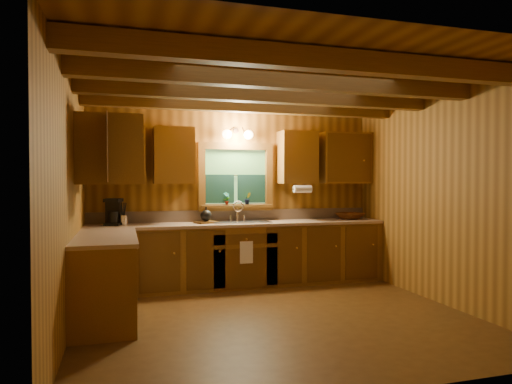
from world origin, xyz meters
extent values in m
plane|color=#4E3213|center=(0.00, 0.00, 0.00)|extent=(4.20, 4.20, 0.00)
plane|color=brown|center=(0.00, 0.00, 2.60)|extent=(4.20, 4.20, 0.00)
plane|color=brown|center=(0.00, 1.90, 1.30)|extent=(4.20, 0.00, 4.20)
plane|color=brown|center=(0.00, -1.90, 1.30)|extent=(4.20, 0.00, 4.20)
plane|color=brown|center=(-2.10, 0.00, 1.30)|extent=(0.00, 3.80, 3.80)
plane|color=brown|center=(2.10, 0.00, 1.30)|extent=(0.00, 3.80, 3.80)
cube|color=brown|center=(0.00, -1.20, 2.49)|extent=(4.20, 0.14, 0.18)
cube|color=brown|center=(0.00, -0.40, 2.49)|extent=(4.20, 0.14, 0.18)
cube|color=brown|center=(0.00, 0.40, 2.49)|extent=(4.20, 0.14, 0.18)
cube|color=brown|center=(0.00, 1.20, 2.49)|extent=(4.20, 0.14, 0.18)
cube|color=brown|center=(0.00, 1.59, 0.43)|extent=(4.20, 0.62, 0.86)
cube|color=brown|center=(-1.79, 0.48, 0.43)|extent=(0.62, 1.60, 0.86)
cube|color=tan|center=(0.00, 1.59, 0.88)|extent=(4.20, 0.66, 0.04)
cube|color=tan|center=(-1.78, 0.48, 0.88)|extent=(0.64, 1.60, 0.04)
cube|color=tan|center=(0.00, 1.89, 0.98)|extent=(4.20, 0.02, 0.16)
cube|color=white|center=(-1.47, 0.68, 0.43)|extent=(0.02, 0.60, 0.80)
cube|color=brown|center=(-1.70, 1.73, 1.84)|extent=(0.78, 0.34, 0.78)
cube|color=brown|center=(-0.92, 1.73, 1.84)|extent=(0.55, 0.34, 0.78)
cube|color=brown|center=(0.92, 1.73, 1.84)|extent=(0.55, 0.34, 0.78)
cube|color=brown|center=(1.70, 1.73, 1.84)|extent=(0.78, 0.34, 0.78)
cube|color=brown|center=(-1.93, 0.68, 1.84)|extent=(0.34, 1.10, 0.78)
cube|color=brown|center=(0.00, 1.86, 2.00)|extent=(1.12, 0.08, 0.10)
cube|color=brown|center=(0.00, 1.86, 1.10)|extent=(1.12, 0.08, 0.10)
cube|color=brown|center=(-0.51, 1.86, 1.55)|extent=(0.10, 0.08, 0.80)
cube|color=brown|center=(0.51, 1.86, 1.55)|extent=(0.10, 0.08, 0.80)
cube|color=#418337|center=(0.00, 1.90, 1.55)|extent=(0.92, 0.01, 0.80)
cube|color=#11322A|center=(-0.24, 1.87, 1.37)|extent=(0.42, 0.02, 0.42)
cube|color=#11322A|center=(0.24, 1.87, 1.37)|extent=(0.42, 0.02, 0.42)
cylinder|color=black|center=(0.00, 1.87, 1.57)|extent=(0.92, 0.01, 0.01)
cube|color=brown|center=(0.00, 1.82, 1.12)|extent=(1.06, 0.14, 0.04)
cylinder|color=black|center=(0.00, 1.86, 2.23)|extent=(0.08, 0.03, 0.08)
cylinder|color=black|center=(-0.10, 1.80, 2.23)|extent=(0.09, 0.17, 0.08)
cylinder|color=black|center=(0.10, 1.80, 2.23)|extent=(0.09, 0.17, 0.08)
sphere|color=#FFE0A5|center=(-0.16, 1.74, 2.16)|extent=(0.13, 0.13, 0.13)
sphere|color=#FFE0A5|center=(0.16, 1.74, 2.16)|extent=(0.13, 0.13, 0.13)
cylinder|color=white|center=(0.92, 1.53, 1.37)|extent=(0.27, 0.11, 0.11)
cube|color=white|center=(0.00, 1.26, 0.52)|extent=(0.18, 0.01, 0.30)
cube|color=silver|center=(0.00, 1.60, 0.91)|extent=(0.82, 0.48, 0.02)
cube|color=#262628|center=(-0.19, 1.60, 0.84)|extent=(0.34, 0.40, 0.14)
cube|color=#262628|center=(0.19, 1.60, 0.84)|extent=(0.34, 0.40, 0.14)
cylinder|color=silver|center=(0.00, 1.78, 1.01)|extent=(0.04, 0.04, 0.22)
torus|color=silver|center=(0.00, 1.72, 1.12)|extent=(0.16, 0.02, 0.16)
cube|color=black|center=(-1.72, 1.64, 0.92)|extent=(0.20, 0.24, 0.03)
cube|color=black|center=(-1.72, 1.72, 1.09)|extent=(0.20, 0.09, 0.33)
cube|color=black|center=(-1.72, 1.62, 1.23)|extent=(0.20, 0.22, 0.04)
cylinder|color=black|center=(-1.72, 1.61, 1.01)|extent=(0.12, 0.12, 0.14)
cylinder|color=silver|center=(-1.60, 1.63, 0.97)|extent=(0.11, 0.11, 0.13)
cylinder|color=black|center=(-1.61, 1.63, 1.10)|extent=(0.03, 0.03, 0.19)
cylinder|color=black|center=(-1.60, 1.63, 1.10)|extent=(0.01, 0.01, 0.19)
cylinder|color=black|center=(-1.59, 1.64, 1.10)|extent=(0.03, 0.03, 0.19)
cylinder|color=black|center=(-1.58, 1.65, 1.10)|extent=(0.04, 0.05, 0.19)
cube|color=#533311|center=(-0.49, 1.60, 0.91)|extent=(0.34, 0.30, 0.03)
sphere|color=black|center=(-0.49, 1.60, 1.01)|extent=(0.16, 0.16, 0.16)
cylinder|color=black|center=(-0.49, 1.60, 1.11)|extent=(0.03, 0.03, 0.04)
imported|color=#48230C|center=(1.75, 1.63, 0.95)|extent=(0.53, 0.53, 0.10)
imported|color=#533311|center=(-0.15, 1.82, 1.24)|extent=(0.12, 0.10, 0.19)
imported|color=#533311|center=(0.16, 1.81, 1.23)|extent=(0.11, 0.10, 0.18)
camera|label=1|loc=(-1.60, -4.70, 1.49)|focal=32.14mm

